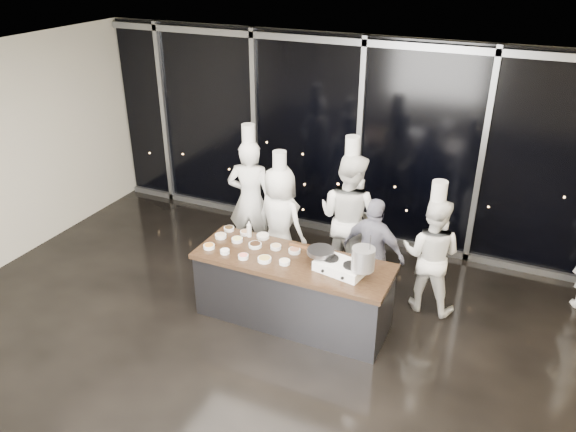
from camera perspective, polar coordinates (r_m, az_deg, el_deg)
name	(u,v)px	position (r m, az deg, el deg)	size (l,w,h in m)	color
ground	(261,362)	(6.75, -2.75, -14.61)	(9.00, 9.00, 0.00)	black
room_shell	(272,188)	(5.46, -1.60, 2.90)	(9.02, 7.02, 3.21)	beige
window_wall	(360,143)	(8.75, 7.32, 7.36)	(8.90, 0.11, 3.20)	black
demo_counter	(293,290)	(7.11, 0.48, -7.52)	(2.46, 0.86, 0.90)	#3A393E
stove	(341,267)	(6.64, 5.36, -5.13)	(0.63, 0.46, 0.14)	white
frying_pan	(320,251)	(6.72, 3.28, -3.60)	(0.59, 0.38, 0.05)	slate
stock_pot	(363,259)	(6.41, 7.65, -4.33)	(0.27, 0.27, 0.27)	#B9B9BB
prep_bowls	(251,245)	(7.15, -3.81, -2.95)	(1.19, 0.71, 0.05)	silver
squeeze_bottle	(249,229)	(7.35, -3.97, -1.33)	(0.06, 0.06, 0.23)	silver
chef_far_left	(251,199)	(8.32, -3.83, 1.69)	(0.77, 0.60, 2.10)	white
chef_left	(280,220)	(7.96, -0.82, -0.43)	(0.91, 0.72, 1.86)	white
chef_center	(349,217)	(7.84, 6.17, -0.06)	(1.05, 0.90, 2.12)	white
guest	(373,252)	(7.42, 8.68, -3.63)	(0.94, 0.55, 1.50)	#15183B
chef_right	(431,254)	(7.40, 14.33, -3.79)	(0.80, 0.63, 1.81)	white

